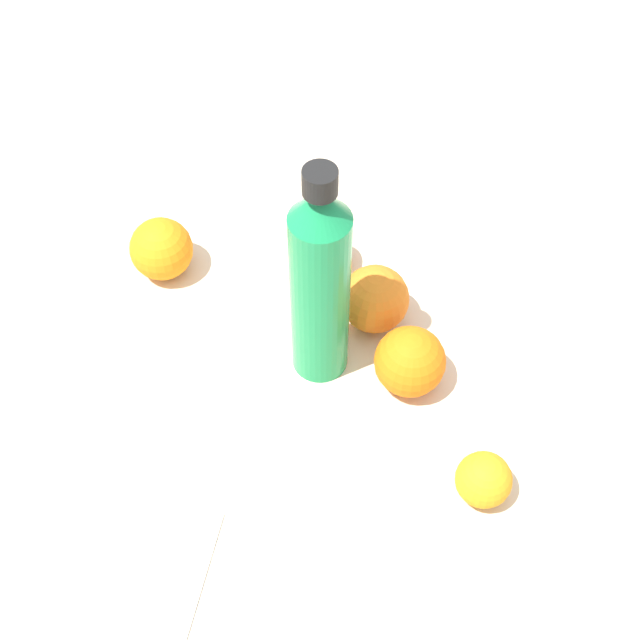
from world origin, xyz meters
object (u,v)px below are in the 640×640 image
orange_0 (484,480)px  orange_3 (324,248)px  orange_4 (410,361)px  orange_1 (161,249)px  folded_napkin (136,575)px  orange_2 (375,299)px  water_bottle (320,284)px

orange_0 → orange_3: orange_3 is taller
orange_0 → orange_4: (0.04, -0.16, 0.01)m
orange_1 → orange_4: orange_4 is taller
orange_3 → folded_napkin: (0.28, 0.36, -0.03)m
orange_3 → orange_4: bearing=105.7°
orange_0 → orange_2: size_ratio=0.73×
orange_2 → orange_4: bearing=99.0°
water_bottle → orange_1: size_ratio=3.83×
water_bottle → orange_4: 0.15m
orange_1 → folded_napkin: bearing=79.0°
orange_3 → folded_napkin: 0.46m
water_bottle → orange_2: water_bottle is taller
water_bottle → orange_4: bearing=-133.7°
orange_1 → folded_napkin: orange_1 is taller
orange_1 → orange_4: (-0.26, 0.24, 0.00)m
orange_1 → orange_4: 0.35m
orange_3 → folded_napkin: size_ratio=0.42×
orange_0 → orange_1: size_ratio=0.76×
water_bottle → orange_1: bearing=27.5°
orange_1 → orange_3: bearing=168.7°
orange_0 → orange_3: 0.36m
orange_1 → orange_4: bearing=137.4°
orange_4 → folded_napkin: (0.34, 0.17, -0.04)m
water_bottle → orange_4: size_ratio=3.70×
orange_4 → orange_0: bearing=103.1°
orange_0 → folded_napkin: bearing=1.5°
orange_1 → orange_2: orange_2 is taller
orange_0 → water_bottle: bearing=-58.1°
orange_2 → orange_3: bearing=-68.2°
orange_1 → water_bottle: bearing=131.7°
orange_0 → orange_1: 0.49m
water_bottle → folded_napkin: water_bottle is taller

